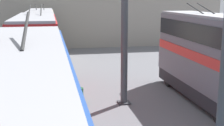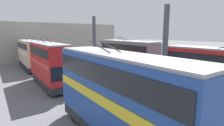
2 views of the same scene
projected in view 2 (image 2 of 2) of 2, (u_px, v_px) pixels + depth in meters
The scene contains 12 objects.
depot_back_wall at pixel (48, 42), 38.72m from camera, with size 0.50×36.00×8.48m.
support_column_near at pixel (164, 64), 12.93m from camera, with size 0.71×0.71×8.21m.
support_column_far at pixel (94, 52), 21.52m from camera, with size 0.71×0.71×8.21m.
bus_left_near at pixel (217, 74), 14.68m from camera, with size 9.11×2.54×5.62m.
bus_left_far at pixel (127, 57), 24.18m from camera, with size 9.86×2.54×5.82m.
bus_right_near at pixel (118, 94), 9.56m from camera, with size 10.54×2.54×5.79m.
bus_right_mid at pixel (49, 62), 20.45m from camera, with size 9.16×2.54×5.71m.
bus_right_far at pixel (30, 53), 30.22m from camera, with size 10.50×2.54×5.61m.
person_by_left_row at pixel (173, 91), 16.36m from camera, with size 0.42×0.25×1.64m.
person_aisle_midway at pixel (143, 96), 15.27m from camera, with size 0.37×0.48×1.55m.
person_aisle_foreground at pixel (215, 126), 10.30m from camera, with size 0.46×0.32×1.57m.
oil_drum at pixel (74, 81), 21.15m from camera, with size 0.57×0.57×0.90m.
Camera 2 is at (-4.61, 10.45, 6.22)m, focal length 28.00 mm.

